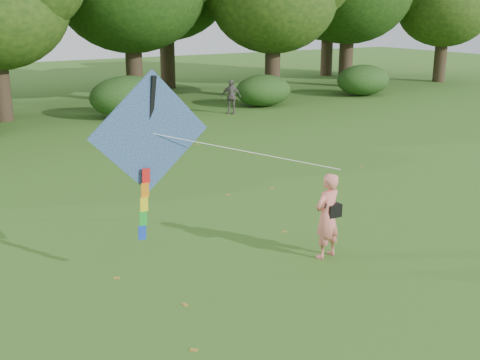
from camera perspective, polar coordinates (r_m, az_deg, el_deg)
ground at (r=11.44m, az=9.19°, el=-8.97°), size 100.00×100.00×0.00m
man_kite_flyer at (r=11.92m, az=8.26°, el=-3.40°), size 0.70×0.52×1.72m
bystander_right at (r=28.34m, az=-0.86°, el=7.90°), size 0.96×0.91×1.59m
crossbody_bag at (r=11.94m, az=8.81°, el=-2.82°), size 0.43×0.20×0.70m
flying_kite at (r=10.43m, az=-8.51°, el=4.15°), size 4.67×1.16×3.01m
shrub_band at (r=26.40m, az=-17.89°, el=6.67°), size 39.15×3.22×1.88m
fallen_leaves at (r=14.80m, az=-1.77°, el=-2.87°), size 11.90×12.26×0.01m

